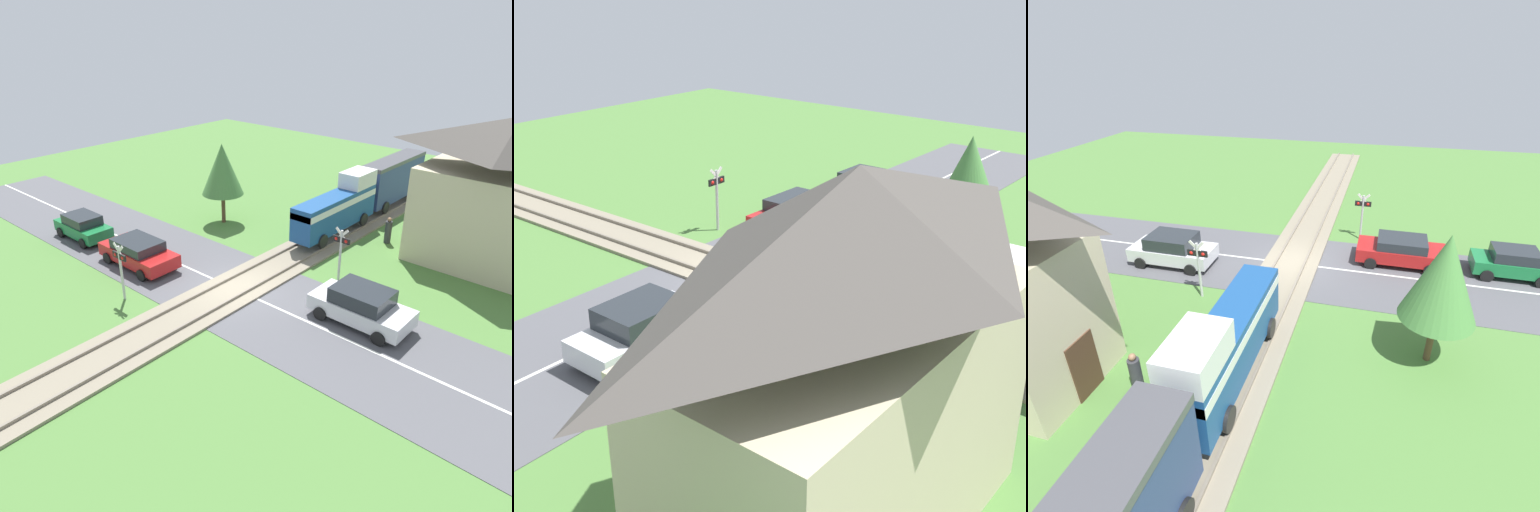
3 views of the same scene
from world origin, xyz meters
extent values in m
plane|color=#4C7A38|center=(0.00, 0.00, 0.00)|extent=(60.00, 60.00, 0.00)
cube|color=#515156|center=(0.00, 0.00, 0.01)|extent=(48.00, 6.40, 0.02)
cube|color=silver|center=(0.00, 0.00, 0.02)|extent=(48.00, 0.12, 0.00)
cube|color=gray|center=(0.00, 0.00, 0.06)|extent=(2.80, 48.00, 0.12)
cube|color=slate|center=(-0.72, 0.00, 0.18)|extent=(0.10, 48.00, 0.12)
cube|color=slate|center=(0.72, 0.00, 0.18)|extent=(0.10, 48.00, 0.12)
cube|color=navy|center=(0.00, 8.26, 1.57)|extent=(1.35, 6.61, 1.90)
cube|color=silver|center=(0.00, 8.26, 2.09)|extent=(1.37, 6.61, 0.36)
cube|color=silver|center=(0.00, 10.50, 2.97)|extent=(1.35, 2.12, 0.90)
cylinder|color=black|center=(-0.72, 6.14, 0.62)|extent=(0.14, 0.76, 0.76)
cylinder|color=black|center=(0.72, 6.14, 0.62)|extent=(0.14, 0.76, 0.76)
cylinder|color=black|center=(-0.72, 10.37, 0.62)|extent=(0.14, 0.76, 0.76)
cylinder|color=black|center=(0.72, 10.37, 0.62)|extent=(0.14, 0.76, 0.76)
cube|color=navy|center=(0.00, 15.07, 1.82)|extent=(1.35, 6.22, 2.40)
cube|color=#47474C|center=(0.00, 15.07, 3.14)|extent=(1.41, 6.22, 0.24)
cylinder|color=black|center=(-0.72, 13.08, 0.62)|extent=(0.14, 0.76, 0.76)
cylinder|color=black|center=(0.72, 13.08, 0.62)|extent=(0.14, 0.76, 0.76)
cylinder|color=black|center=(-0.72, 17.06, 0.62)|extent=(0.14, 0.76, 0.76)
cylinder|color=black|center=(0.72, 17.06, 0.62)|extent=(0.14, 0.76, 0.76)
cube|color=#A81919|center=(-5.38, -1.44, 0.63)|extent=(4.38, 1.89, 0.66)
cube|color=#23282D|center=(-5.38, -1.44, 1.19)|extent=(2.41, 1.74, 0.48)
cylinder|color=black|center=(-3.95, -0.49, 0.30)|extent=(0.60, 0.18, 0.60)
cylinder|color=black|center=(-3.95, -2.39, 0.30)|extent=(0.60, 0.18, 0.60)
cylinder|color=black|center=(-6.80, -0.49, 0.30)|extent=(0.60, 0.18, 0.60)
cylinder|color=black|center=(-6.80, -2.39, 0.30)|extent=(0.60, 0.18, 0.60)
cube|color=silver|center=(5.83, 1.44, 0.63)|extent=(4.20, 1.88, 0.66)
cube|color=#23282D|center=(5.83, 1.44, 1.28)|extent=(2.31, 1.73, 0.63)
cylinder|color=black|center=(4.47, 0.50, 0.30)|extent=(0.60, 0.18, 0.60)
cylinder|color=black|center=(4.47, 2.38, 0.30)|extent=(0.60, 0.18, 0.60)
cylinder|color=black|center=(7.20, 0.50, 0.30)|extent=(0.60, 0.18, 0.60)
cylinder|color=black|center=(7.20, 2.38, 0.30)|extent=(0.60, 0.18, 0.60)
cube|color=#197038|center=(-10.56, -1.44, 0.62)|extent=(3.64, 1.62, 0.64)
cube|color=#23282D|center=(-10.56, -1.44, 1.19)|extent=(2.00, 1.49, 0.51)
cylinder|color=black|center=(-9.37, -0.63, 0.30)|extent=(0.60, 0.18, 0.60)
cylinder|color=black|center=(-9.37, -2.25, 0.30)|extent=(0.60, 0.18, 0.60)
cylinder|color=black|center=(-11.74, -0.63, 0.30)|extent=(0.60, 0.18, 0.60)
cylinder|color=black|center=(-11.74, -2.25, 0.30)|extent=(0.60, 0.18, 0.60)
cylinder|color=#B7B7B7|center=(-3.15, -3.94, 1.32)|extent=(0.12, 0.12, 2.63)
cube|color=black|center=(-3.15, -3.94, 2.16)|extent=(0.90, 0.08, 0.28)
sphere|color=red|center=(-3.42, -3.94, 2.16)|extent=(0.18, 0.18, 0.18)
sphere|color=red|center=(-2.88, -3.94, 2.16)|extent=(0.18, 0.18, 0.18)
cube|color=silver|center=(-3.15, -3.94, 2.38)|extent=(0.72, 0.04, 0.72)
cube|color=silver|center=(-3.15, -3.94, 2.38)|extent=(0.72, 0.04, 0.72)
cylinder|color=#B7B7B7|center=(3.15, 3.94, 1.32)|extent=(0.12, 0.12, 2.63)
cube|color=black|center=(3.15, 3.94, 2.16)|extent=(0.90, 0.08, 0.28)
sphere|color=red|center=(3.42, 3.94, 2.16)|extent=(0.18, 0.18, 0.18)
sphere|color=red|center=(2.88, 3.94, 2.16)|extent=(0.18, 0.18, 0.18)
cube|color=silver|center=(3.15, 3.94, 2.38)|extent=(0.72, 0.04, 0.72)
cube|color=silver|center=(3.15, 3.94, 2.38)|extent=(0.72, 0.04, 0.72)
cube|color=#C6B793|center=(8.18, 9.96, 2.46)|extent=(7.90, 3.82, 4.91)
cube|color=#472D1E|center=(4.21, 9.96, 1.05)|extent=(0.06, 1.10, 2.10)
cylinder|color=#333338|center=(2.76, 9.56, 0.64)|extent=(0.37, 0.37, 1.28)
sphere|color=#936B4C|center=(2.76, 9.56, 1.40)|extent=(0.23, 0.23, 0.23)
cylinder|color=brown|center=(-6.35, 5.66, 0.93)|extent=(0.24, 0.24, 1.85)
cone|color=#477F3D|center=(-6.35, 5.66, 3.37)|extent=(2.53, 2.53, 3.03)
camera|label=1|loc=(14.21, -14.62, 11.62)|focal=35.00mm
camera|label=2|loc=(17.67, 15.79, 10.57)|focal=50.00mm
camera|label=3|loc=(-4.17, 17.53, 9.88)|focal=28.00mm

